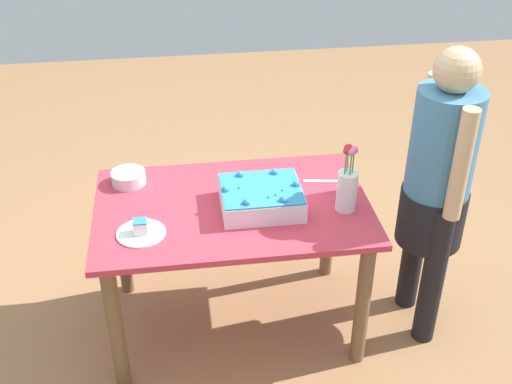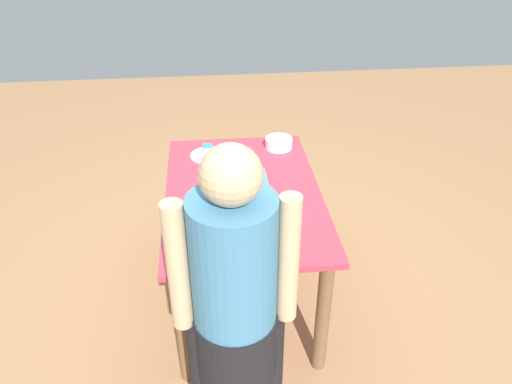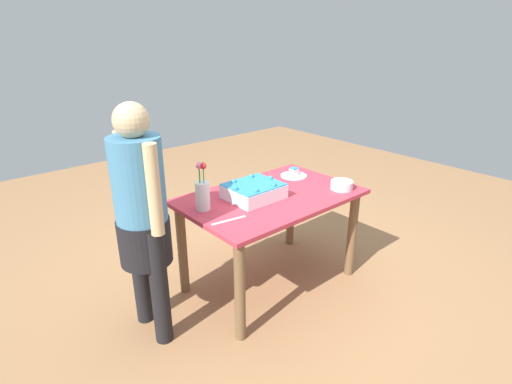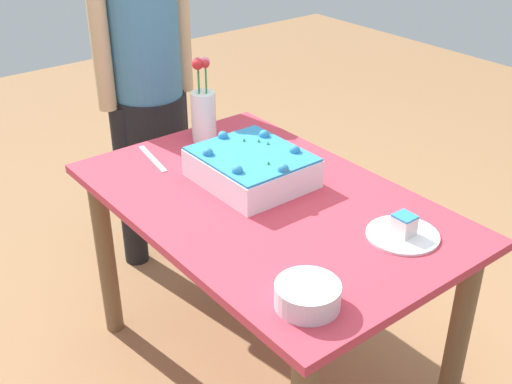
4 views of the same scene
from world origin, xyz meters
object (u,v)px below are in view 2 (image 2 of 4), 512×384
at_px(sheet_cake, 237,196).
at_px(serving_plate_with_slice, 208,153).
at_px(cake_knife, 283,246).
at_px(flower_vase, 228,232).
at_px(fruit_bowl, 279,143).
at_px(person_standing, 235,304).

distance_m(sheet_cake, serving_plate_with_slice, 0.56).
distance_m(serving_plate_with_slice, cake_knife, 0.96).
bearing_deg(flower_vase, serving_plate_with_slice, 4.23).
relative_size(fruit_bowl, person_standing, 0.11).
bearing_deg(cake_knife, sheet_cake, -144.14).
bearing_deg(serving_plate_with_slice, cake_knife, -160.82).
xyz_separation_m(serving_plate_with_slice, person_standing, (-1.36, -0.07, 0.10)).
bearing_deg(sheet_cake, flower_vase, 170.10).
relative_size(serving_plate_with_slice, flower_vase, 0.66).
height_order(fruit_bowl, person_standing, person_standing).
relative_size(sheet_cake, serving_plate_with_slice, 1.72).
xyz_separation_m(flower_vase, person_standing, (-0.43, -0.00, -0.00)).
distance_m(fruit_bowl, person_standing, 1.47).
bearing_deg(fruit_bowl, sheet_cake, 153.84).
relative_size(cake_knife, flower_vase, 0.73).
relative_size(sheet_cake, flower_vase, 1.13).
xyz_separation_m(cake_knife, person_standing, (-0.45, 0.24, 0.11)).
bearing_deg(fruit_bowl, flower_vase, 159.74).
height_order(serving_plate_with_slice, fruit_bowl, serving_plate_with_slice).
height_order(sheet_cake, person_standing, person_standing).
bearing_deg(serving_plate_with_slice, person_standing, -177.05).
height_order(cake_knife, fruit_bowl, fruit_bowl).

